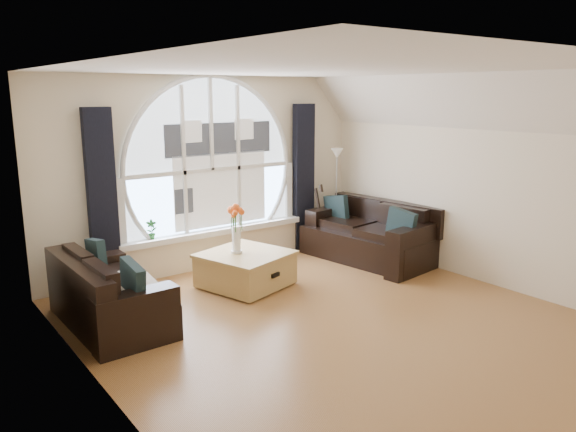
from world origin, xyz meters
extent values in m
cube|color=brown|center=(0.00, 0.00, 0.00)|extent=(5.00, 5.50, 0.01)
cube|color=silver|center=(0.00, 0.00, 2.70)|extent=(5.00, 5.50, 0.01)
cube|color=beige|center=(0.00, 2.75, 1.35)|extent=(5.00, 0.01, 2.70)
cube|color=beige|center=(-2.50, 0.00, 1.35)|extent=(0.01, 5.50, 2.70)
cube|color=beige|center=(2.50, 0.00, 1.35)|extent=(0.01, 5.50, 2.70)
cube|color=silver|center=(2.20, 0.00, 2.35)|extent=(0.92, 5.50, 0.72)
cube|color=silver|center=(0.00, 2.72, 1.62)|extent=(2.60, 0.06, 2.15)
cube|color=white|center=(0.00, 2.65, 0.51)|extent=(2.90, 0.22, 0.08)
cube|color=white|center=(0.00, 2.69, 1.62)|extent=(2.76, 0.08, 2.15)
cube|color=silver|center=(0.15, 2.71, 1.50)|extent=(1.70, 0.02, 1.50)
cube|color=black|center=(-1.60, 2.63, 1.15)|extent=(0.35, 0.12, 2.30)
cube|color=black|center=(1.60, 2.63, 1.15)|extent=(0.35, 0.12, 2.30)
cube|color=black|center=(-1.96, 1.48, 0.40)|extent=(0.87, 1.70, 0.75)
cube|color=black|center=(1.99, 1.54, 0.40)|extent=(1.22, 2.06, 0.87)
cube|color=#B38D4A|center=(-0.13, 1.64, 0.25)|extent=(1.24, 1.24, 0.49)
cube|color=silver|center=(-1.87, 1.25, 0.50)|extent=(0.58, 0.58, 0.10)
cube|color=white|center=(-0.22, 1.71, 0.84)|extent=(0.24, 0.24, 0.70)
cube|color=#B2B2B2|center=(2.12, 2.43, 0.80)|extent=(0.24, 0.24, 1.60)
cube|color=#94592F|center=(1.75, 2.48, 0.53)|extent=(0.42, 0.34, 1.06)
imported|color=#1E6023|center=(-0.97, 2.65, 0.68)|extent=(0.16, 0.13, 0.27)
camera|label=1|loc=(-3.84, -4.23, 2.47)|focal=34.86mm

